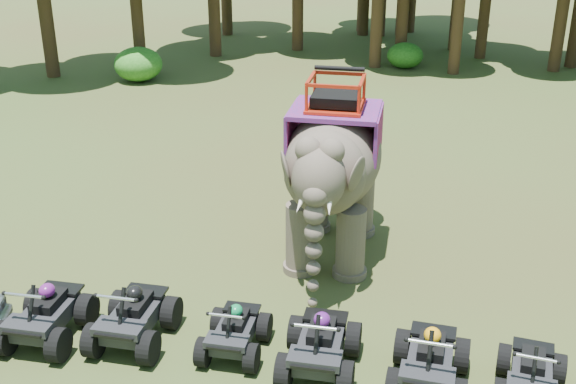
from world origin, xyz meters
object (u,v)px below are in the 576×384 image
Objects in this scene: atv_1 at (132,310)px; atv_3 at (320,338)px; atv_2 at (234,326)px; atv_4 at (430,354)px; atv_5 at (533,367)px; elephant at (333,167)px; atv_0 at (45,308)px.

atv_3 is at bearing -2.09° from atv_1.
atv_3 is (1.65, -0.21, 0.10)m from atv_2.
atv_3 reaches higher than atv_2.
atv_4 reaches higher than atv_2.
atv_5 is (7.28, -0.09, -0.09)m from atv_1.
atv_1 is (-3.13, -4.40, -1.47)m from elephant.
atv_4 reaches higher than atv_5.
atv_5 is at bearing 0.09° from atv_3.
atv_4 is (5.57, -0.19, -0.01)m from atv_1.
atv_0 is at bearing -176.28° from atv_4.
atv_4 is 1.71m from atv_5.
atv_1 is 1.01× the size of atv_4.
elephant is 6.86m from atv_0.
atv_3 is 1.01× the size of atv_4.
atv_4 is (1.93, -0.05, -0.01)m from atv_3.
elephant is 3.31× the size of atv_2.
atv_0 and atv_1 have the same top height.
atv_1 is 1.18× the size of atv_2.
atv_3 is at bearing -172.55° from atv_5.
atv_2 is at bearing 171.96° from atv_3.
atv_0 is at bearing -136.72° from elephant.
elephant reaches higher than atv_2.
atv_5 is at bearing -48.24° from elephant.
atv_1 is at bearing 176.93° from atv_3.
elephant is at bearing 74.76° from atv_2.
atv_3 is at bearing -84.65° from elephant.
elephant reaches higher than atv_1.
atv_4 is at bearing -4.55° from atv_2.
atv_1 reaches higher than atv_5.
atv_0 is at bearing -175.16° from atv_2.
atv_1 is at bearing -126.37° from elephant.
atv_1 is 1.99m from atv_2.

